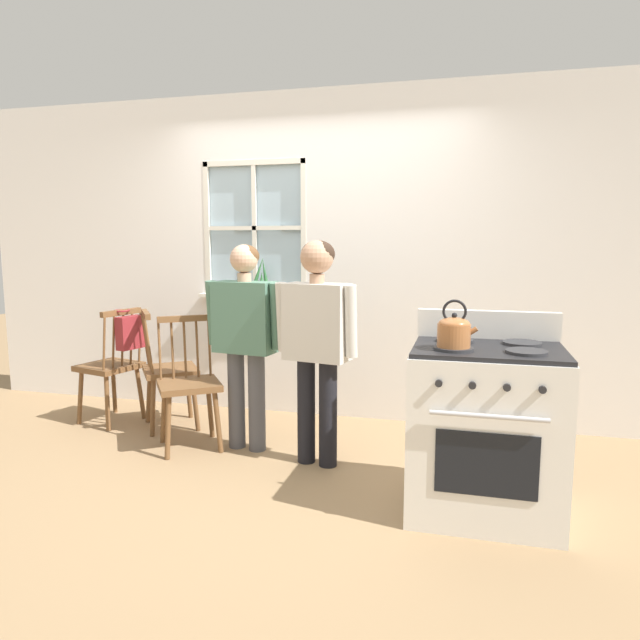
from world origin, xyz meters
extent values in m
plane|color=#937551|center=(0.00, 0.00, 0.00)|extent=(16.00, 16.00, 0.00)
cube|color=white|center=(-2.12, 1.40, 1.35)|extent=(2.17, 0.06, 2.70)
cube|color=white|center=(1.54, 1.40, 1.35)|extent=(3.32, 0.06, 2.70)
cube|color=white|center=(-0.57, 1.40, 0.51)|extent=(0.92, 0.06, 1.03)
cube|color=white|center=(-0.57, 1.40, 2.43)|extent=(0.92, 0.06, 0.55)
cube|color=silver|center=(-0.57, 1.32, 1.01)|extent=(0.98, 0.10, 0.03)
cube|color=#9EB7C6|center=(-0.57, 1.41, 1.59)|extent=(0.86, 0.01, 1.07)
cube|color=silver|center=(-0.57, 1.38, 1.59)|extent=(0.04, 0.02, 1.13)
cube|color=silver|center=(-0.57, 1.38, 1.59)|extent=(0.92, 0.02, 0.04)
cube|color=silver|center=(-1.01, 1.38, 1.59)|extent=(0.04, 0.03, 1.13)
cube|color=silver|center=(-0.14, 1.38, 1.59)|extent=(0.04, 0.03, 1.13)
cube|color=silver|center=(-0.57, 1.38, 2.13)|extent=(0.92, 0.03, 0.04)
cube|color=silver|center=(-0.57, 1.38, 1.05)|extent=(0.92, 0.03, 0.04)
cube|color=brown|center=(-1.62, 0.75, 0.46)|extent=(0.49, 0.51, 0.04)
cylinder|color=brown|center=(-1.73, 0.96, 0.22)|extent=(0.07, 0.08, 0.44)
cylinder|color=brown|center=(-1.82, 0.63, 0.22)|extent=(0.08, 0.07, 0.44)
cylinder|color=brown|center=(-1.42, 0.88, 0.22)|extent=(0.08, 0.07, 0.44)
cylinder|color=brown|center=(-1.51, 0.55, 0.22)|extent=(0.07, 0.08, 0.44)
cylinder|color=brown|center=(-1.41, 0.88, 0.68)|extent=(0.07, 0.03, 0.44)
cylinder|color=brown|center=(-1.43, 0.80, 0.68)|extent=(0.07, 0.03, 0.44)
cylinder|color=brown|center=(-1.45, 0.71, 0.68)|extent=(0.07, 0.03, 0.44)
cylinder|color=brown|center=(-1.48, 0.62, 0.68)|extent=(0.07, 0.03, 0.44)
cylinder|color=brown|center=(-1.50, 0.54, 0.68)|extent=(0.07, 0.03, 0.44)
cube|color=brown|center=(-1.45, 0.71, 0.92)|extent=(0.14, 0.38, 0.04)
cube|color=brown|center=(-0.70, 0.37, 0.46)|extent=(0.57, 0.57, 0.04)
cylinder|color=brown|center=(-0.74, 0.14, 0.22)|extent=(0.06, 0.09, 0.44)
cylinder|color=brown|center=(-0.47, 0.33, 0.22)|extent=(0.09, 0.06, 0.44)
cylinder|color=brown|center=(-0.93, 0.40, 0.22)|extent=(0.09, 0.06, 0.44)
cylinder|color=brown|center=(-0.65, 0.59, 0.22)|extent=(0.06, 0.09, 0.44)
cylinder|color=brown|center=(-0.94, 0.40, 0.68)|extent=(0.05, 0.06, 0.44)
cylinder|color=brown|center=(-0.87, 0.45, 0.68)|extent=(0.05, 0.06, 0.44)
cylinder|color=brown|center=(-0.80, 0.50, 0.68)|extent=(0.05, 0.06, 0.44)
cylinder|color=brown|center=(-0.72, 0.56, 0.68)|extent=(0.05, 0.06, 0.44)
cylinder|color=brown|center=(-0.65, 0.61, 0.68)|extent=(0.05, 0.06, 0.44)
cube|color=brown|center=(-0.80, 0.50, 0.92)|extent=(0.33, 0.25, 0.04)
cube|color=brown|center=(-1.06, 0.76, 0.46)|extent=(0.57, 0.58, 0.04)
cylinder|color=brown|center=(-0.83, 0.71, 0.22)|extent=(0.09, 0.06, 0.44)
cylinder|color=brown|center=(-1.03, 0.99, 0.22)|extent=(0.06, 0.09, 0.44)
cylinder|color=brown|center=(-1.09, 0.53, 0.22)|extent=(0.06, 0.09, 0.44)
cylinder|color=brown|center=(-1.29, 0.80, 0.22)|extent=(0.09, 0.06, 0.44)
cylinder|color=brown|center=(-1.09, 0.51, 0.68)|extent=(0.06, 0.05, 0.44)
cylinder|color=brown|center=(-1.15, 0.58, 0.68)|extent=(0.06, 0.05, 0.44)
cylinder|color=brown|center=(-1.20, 0.66, 0.68)|extent=(0.06, 0.05, 0.44)
cylinder|color=brown|center=(-1.25, 0.73, 0.68)|extent=(0.06, 0.05, 0.44)
cylinder|color=brown|center=(-1.31, 0.80, 0.68)|extent=(0.06, 0.05, 0.44)
cube|color=brown|center=(-1.20, 0.66, 0.92)|extent=(0.26, 0.33, 0.04)
cylinder|color=#4C4C51|center=(-0.38, 0.47, 0.35)|extent=(0.12, 0.12, 0.71)
cylinder|color=#4C4C51|center=(-0.21, 0.44, 0.35)|extent=(0.12, 0.12, 0.71)
cube|color=#4C7560|center=(-0.30, 0.45, 0.96)|extent=(0.45, 0.26, 0.50)
cylinder|color=#4C7560|center=(-0.55, 0.47, 0.98)|extent=(0.09, 0.12, 0.46)
cylinder|color=#4C7560|center=(-0.05, 0.40, 0.98)|extent=(0.09, 0.12, 0.46)
cylinder|color=tan|center=(-0.30, 0.45, 1.23)|extent=(0.10, 0.10, 0.06)
sphere|color=tan|center=(-0.30, 0.45, 1.36)|extent=(0.19, 0.19, 0.19)
ellipsoid|color=brown|center=(-0.29, 0.47, 1.38)|extent=(0.20, 0.20, 0.16)
cylinder|color=black|center=(0.19, 0.32, 0.36)|extent=(0.12, 0.12, 0.71)
cylinder|color=black|center=(0.34, 0.29, 0.36)|extent=(0.12, 0.12, 0.71)
cube|color=beige|center=(0.26, 0.31, 0.96)|extent=(0.45, 0.28, 0.50)
cylinder|color=beige|center=(0.02, 0.33, 0.98)|extent=(0.09, 0.12, 0.46)
cylinder|color=beige|center=(0.50, 0.24, 0.98)|extent=(0.09, 0.12, 0.46)
cylinder|color=tan|center=(0.26, 0.31, 1.24)|extent=(0.10, 0.10, 0.06)
sphere|color=tan|center=(0.26, 0.31, 1.38)|extent=(0.22, 0.22, 0.22)
ellipsoid|color=#332319|center=(0.27, 0.32, 1.40)|extent=(0.22, 0.22, 0.18)
cube|color=white|center=(1.32, -0.12, 0.45)|extent=(0.79, 0.64, 0.90)
cube|color=black|center=(1.32, -0.12, 0.91)|extent=(0.78, 0.61, 0.02)
cylinder|color=#2D2D30|center=(1.14, -0.25, 0.93)|extent=(0.20, 0.20, 0.02)
cylinder|color=#2D2D30|center=(1.50, -0.25, 0.93)|extent=(0.20, 0.20, 0.02)
cylinder|color=#2D2D30|center=(1.14, 0.00, 0.93)|extent=(0.20, 0.20, 0.02)
cylinder|color=#2D2D30|center=(1.50, 0.00, 0.93)|extent=(0.20, 0.20, 0.02)
cube|color=white|center=(1.32, 0.17, 1.00)|extent=(0.79, 0.06, 0.16)
cube|color=black|center=(1.32, -0.45, 0.40)|extent=(0.49, 0.01, 0.32)
cylinder|color=silver|center=(1.32, -0.47, 0.65)|extent=(0.56, 0.02, 0.02)
cylinder|color=#232326|center=(1.08, -0.46, 0.79)|extent=(0.04, 0.02, 0.04)
cylinder|color=#232326|center=(1.24, -0.46, 0.79)|extent=(0.04, 0.02, 0.04)
cylinder|color=#232326|center=(1.40, -0.46, 0.79)|extent=(0.04, 0.02, 0.04)
cylinder|color=#232326|center=(1.56, -0.46, 0.79)|extent=(0.04, 0.02, 0.04)
cylinder|color=#A86638|center=(1.14, -0.25, 1.00)|extent=(0.17, 0.17, 0.12)
ellipsoid|color=#A86638|center=(1.14, -0.25, 1.06)|extent=(0.16, 0.16, 0.07)
sphere|color=black|center=(1.14, -0.25, 1.10)|extent=(0.03, 0.03, 0.03)
cylinder|color=#A86638|center=(1.23, -0.25, 1.02)|extent=(0.08, 0.03, 0.07)
torus|color=black|center=(1.14, -0.25, 1.12)|extent=(0.12, 0.01, 0.12)
cylinder|color=#935B3D|center=(-0.49, 1.31, 1.07)|extent=(0.15, 0.15, 0.09)
cylinder|color=#33261C|center=(-0.49, 1.31, 1.11)|extent=(0.14, 0.14, 0.01)
cone|color=#286033|center=(-0.47, 1.32, 1.23)|extent=(0.06, 0.05, 0.23)
cone|color=#286033|center=(-0.50, 1.33, 1.17)|extent=(0.05, 0.06, 0.11)
cone|color=#286033|center=(-0.51, 1.30, 1.23)|extent=(0.10, 0.06, 0.23)
cone|color=#286033|center=(-0.48, 1.29, 1.17)|extent=(0.04, 0.05, 0.10)
cube|color=maroon|center=(-1.37, 0.69, 0.77)|extent=(0.14, 0.24, 0.26)
torus|color=maroon|center=(-1.44, 0.71, 0.94)|extent=(0.15, 0.15, 0.01)
camera|label=1|loc=(1.21, -3.23, 1.48)|focal=32.00mm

